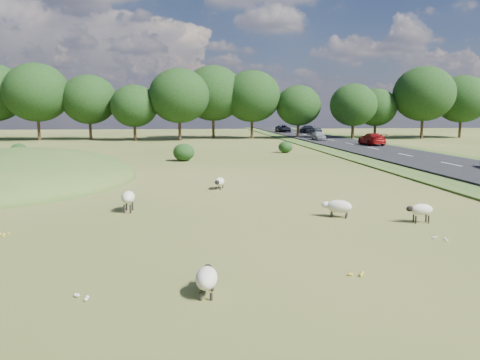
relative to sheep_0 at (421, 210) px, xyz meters
name	(u,v)px	position (x,y,z in m)	size (l,w,h in m)	color
ground	(196,164)	(-8.55, 21.57, -0.54)	(160.00, 160.00, 0.00)	#40561B
mound	(8,181)	(-20.55, 13.57, -0.54)	(16.00, 20.00, 4.00)	#33561E
road	(380,151)	(11.45, 31.57, -0.41)	(8.00, 150.00, 0.25)	black
treeline	(186,97)	(-9.61, 57.00, 6.03)	(96.28, 14.66, 11.70)	black
shrubs	(159,150)	(-11.95, 27.63, 0.17)	(27.95, 9.01, 1.55)	black
sheep_0	(421,210)	(0.00, 0.00, 0.00)	(1.07, 0.51, 0.77)	beige
sheep_2	(219,182)	(-7.37, 8.96, -0.12)	(0.77, 1.19, 0.66)	beige
sheep_3	(128,197)	(-11.70, 3.33, 0.11)	(0.58, 1.27, 0.92)	beige
sheep_4	(207,278)	(-8.61, -6.44, -0.10)	(0.61, 1.21, 0.69)	beige
sheep_5	(338,206)	(-2.91, 1.32, -0.08)	(1.31, 0.94, 0.73)	beige
car_0	(307,129)	(13.35, 71.63, 0.44)	(2.05, 5.04, 1.46)	black
car_1	(283,128)	(9.55, 76.15, 0.45)	(2.44, 5.29, 1.47)	black
car_2	(372,139)	(13.35, 38.83, 0.45)	(2.07, 5.09, 1.48)	maroon
car_5	(316,131)	(13.35, 65.21, 0.34)	(1.32, 3.78, 1.25)	black
car_6	(319,136)	(9.55, 49.54, 0.35)	(1.51, 3.76, 1.28)	#ABADB3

